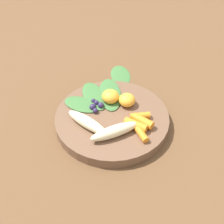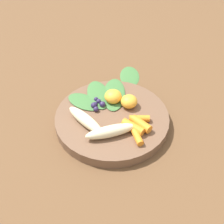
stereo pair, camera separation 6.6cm
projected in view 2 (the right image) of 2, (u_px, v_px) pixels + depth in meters
ground_plane at (112, 123)px, 0.68m from camera, size 2.40×2.40×0.00m
bowl at (112, 119)px, 0.67m from camera, size 0.27×0.27×0.03m
banana_peeled_left at (111, 131)px, 0.61m from camera, size 0.06×0.11×0.03m
banana_peeled_right at (85, 120)px, 0.63m from camera, size 0.11×0.04×0.03m
orange_segment_near at (113, 96)px, 0.69m from camera, size 0.04×0.04×0.03m
orange_segment_far at (130, 102)px, 0.67m from camera, size 0.04×0.04×0.03m
carrot_front at (136, 134)px, 0.61m from camera, size 0.06×0.04×0.02m
carrot_mid_left at (133, 127)px, 0.62m from camera, size 0.06×0.03×0.02m
carrot_mid_right at (141, 124)px, 0.63m from camera, size 0.05×0.02×0.02m
carrot_rear at (139, 118)px, 0.64m from camera, size 0.04×0.05×0.02m
blueberry_pile at (98, 104)px, 0.68m from camera, size 0.04×0.04×0.01m
kale_leaf_left at (114, 94)px, 0.72m from camera, size 0.14×0.13×0.01m
kale_leaf_right at (98, 94)px, 0.72m from camera, size 0.13×0.10×0.01m
kale_leaf_rear at (84, 102)px, 0.69m from camera, size 0.11×0.08×0.01m
kale_leaf_stray at (130, 76)px, 0.82m from camera, size 0.11×0.11×0.01m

